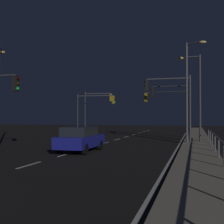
% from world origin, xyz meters
% --- Properties ---
extents(ground_plane, '(112.00, 112.00, 0.00)m').
position_xyz_m(ground_plane, '(0.00, 17.50, 0.00)').
color(ground_plane, black).
rests_on(ground_plane, ground).
extents(sidewalk_right, '(2.25, 77.00, 0.14)m').
position_xyz_m(sidewalk_right, '(7.44, 17.50, 0.07)').
color(sidewalk_right, gray).
rests_on(sidewalk_right, ground).
extents(lane_markings_center, '(0.14, 50.00, 0.01)m').
position_xyz_m(lane_markings_center, '(0.00, 21.00, 0.01)').
color(lane_markings_center, silver).
rests_on(lane_markings_center, ground).
extents(lane_edge_line, '(0.14, 53.00, 0.01)m').
position_xyz_m(lane_edge_line, '(6.06, 22.50, 0.01)').
color(lane_edge_line, silver).
rests_on(lane_edge_line, ground).
extents(car, '(1.83, 4.40, 1.57)m').
position_xyz_m(car, '(0.34, 14.45, 0.82)').
color(car, navy).
rests_on(car, ground).
extents(traffic_light_mid_left, '(3.83, 0.34, 5.46)m').
position_xyz_m(traffic_light_mid_left, '(5.27, 21.99, 3.98)').
color(traffic_light_mid_left, '#38383D').
rests_on(traffic_light_mid_left, sidewalk_right).
extents(traffic_light_overhead_east, '(3.71, 0.67, 5.43)m').
position_xyz_m(traffic_light_overhead_east, '(-4.96, 33.78, 3.82)').
color(traffic_light_overhead_east, '#2D3033').
rests_on(traffic_light_overhead_east, ground).
extents(traffic_light_near_left, '(4.95, 0.90, 4.96)m').
position_xyz_m(traffic_light_near_left, '(4.45, 29.40, 3.70)').
color(traffic_light_near_left, '#38383D').
rests_on(traffic_light_near_left, sidewalk_right).
extents(traffic_light_far_left, '(3.81, 0.49, 5.24)m').
position_xyz_m(traffic_light_far_left, '(5.15, 26.09, 3.83)').
color(traffic_light_far_left, '#2D3033').
rests_on(traffic_light_far_left, sidewalk_right).
extents(traffic_light_far_center, '(4.88, 0.39, 5.00)m').
position_xyz_m(traffic_light_far_center, '(-4.55, 31.64, 3.58)').
color(traffic_light_far_center, '#2D3033').
rests_on(traffic_light_far_center, ground).
extents(street_lamp_corner, '(1.96, 0.41, 7.30)m').
position_xyz_m(street_lamp_corner, '(7.38, 23.18, 4.52)').
color(street_lamp_corner, '#38383D').
rests_on(street_lamp_corner, sidewalk_right).
extents(street_lamp_far_end, '(1.60, 1.22, 8.07)m').
position_xyz_m(street_lamp_far_end, '(6.84, 21.82, 4.93)').
color(street_lamp_far_end, '#4C4C51').
rests_on(street_lamp_far_end, sidewalk_right).
extents(barrier_fence, '(0.09, 26.93, 0.98)m').
position_xyz_m(barrier_fence, '(8.41, 11.42, 0.88)').
color(barrier_fence, '#59595E').
rests_on(barrier_fence, sidewalk_right).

